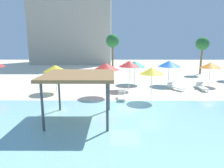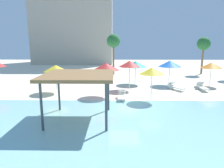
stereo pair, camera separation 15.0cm
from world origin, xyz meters
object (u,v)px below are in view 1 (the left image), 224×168
beach_umbrella_red_4 (106,66)px  palm_tree_0 (113,42)px  lounge_chair_2 (122,95)px  shade_pavilion (79,77)px  lounge_chair_0 (175,86)px  beach_umbrella_teal_3 (135,64)px  beach_umbrella_blue_7 (169,64)px  palm_tree_1 (202,44)px  beach_umbrella_orange_6 (211,65)px  beach_umbrella_yellow_0 (152,71)px  beach_umbrella_red_1 (129,64)px  lounge_chair_1 (201,87)px  beach_umbrella_yellow_2 (55,68)px

beach_umbrella_red_4 → palm_tree_0: bearing=87.4°
beach_umbrella_red_4 → lounge_chair_2: 2.91m
shade_pavilion → beach_umbrella_red_4: bearing=76.8°
shade_pavilion → lounge_chair_0: bearing=44.9°
lounge_chair_0 → palm_tree_0: (-6.25, 9.71, 4.36)m
beach_umbrella_teal_3 → palm_tree_0: palm_tree_0 is taller
lounge_chair_0 → palm_tree_0: bearing=-177.4°
lounge_chair_2 → beach_umbrella_blue_7: bearing=140.6°
beach_umbrella_teal_3 → lounge_chair_2: beach_umbrella_teal_3 is taller
beach_umbrella_teal_3 → palm_tree_0: 7.70m
palm_tree_0 → palm_tree_1: (13.01, 0.59, -0.39)m
beach_umbrella_teal_3 → beach_umbrella_orange_6: beach_umbrella_teal_3 is taller
beach_umbrella_yellow_0 → beach_umbrella_red_4: size_ratio=0.93×
beach_umbrella_red_4 → beach_umbrella_yellow_0: bearing=-22.6°
shade_pavilion → lounge_chair_0: 11.75m
beach_umbrella_yellow_0 → beach_umbrella_blue_7: 6.89m
beach_umbrella_yellow_0 → beach_umbrella_red_1: 4.34m
beach_umbrella_red_4 → palm_tree_1: bearing=43.0°
beach_umbrella_teal_3 → beach_umbrella_orange_6: bearing=-6.2°
beach_umbrella_yellow_0 → beach_umbrella_red_1: bearing=110.0°
beach_umbrella_red_4 → palm_tree_0: size_ratio=0.50×
lounge_chair_1 → lounge_chair_2: (-8.03, -3.47, 0.00)m
beach_umbrella_orange_6 → beach_umbrella_yellow_0: bearing=-141.5°
beach_umbrella_yellow_2 → lounge_chair_1: beach_umbrella_yellow_2 is taller
beach_umbrella_yellow_2 → palm_tree_0: 12.29m
beach_umbrella_yellow_2 → palm_tree_0: size_ratio=0.45×
beach_umbrella_yellow_0 → beach_umbrella_yellow_2: beach_umbrella_yellow_0 is taller
beach_umbrella_teal_3 → palm_tree_0: size_ratio=0.45×
beach_umbrella_red_1 → beach_umbrella_teal_3: beach_umbrella_red_1 is taller
lounge_chair_1 → beach_umbrella_teal_3: bearing=-114.5°
beach_umbrella_orange_6 → beach_umbrella_blue_7: size_ratio=0.93×
beach_umbrella_yellow_2 → beach_umbrella_teal_3: bearing=26.9°
beach_umbrella_yellow_2 → beach_umbrella_blue_7: beach_umbrella_blue_7 is taller
shade_pavilion → beach_umbrella_orange_6: bearing=39.1°
palm_tree_0 → palm_tree_1: palm_tree_0 is taller
beach_umbrella_teal_3 → beach_umbrella_blue_7: bearing=-8.7°
beach_umbrella_yellow_0 → beach_umbrella_red_4: beach_umbrella_red_4 is taller
beach_umbrella_teal_3 → palm_tree_1: palm_tree_1 is taller
shade_pavilion → palm_tree_1: 23.77m
beach_umbrella_orange_6 → lounge_chair_1: beach_umbrella_orange_6 is taller
beach_umbrella_yellow_0 → lounge_chair_1: (5.69, 3.79, -2.10)m
beach_umbrella_yellow_2 → palm_tree_1: (18.31, 11.41, 2.03)m
beach_umbrella_red_1 → palm_tree_1: size_ratio=0.53×
palm_tree_1 → beach_umbrella_red_1: bearing=-138.3°
beach_umbrella_teal_3 → beach_umbrella_red_4: (-3.06, -5.21, 0.35)m
beach_umbrella_red_4 → palm_tree_1: 18.63m
beach_umbrella_yellow_2 → beach_umbrella_red_4: size_ratio=0.88×
beach_umbrella_orange_6 → beach_umbrella_blue_7: bearing=175.8°
lounge_chair_2 → palm_tree_1: palm_tree_1 is taller
beach_umbrella_orange_6 → palm_tree_1: 8.92m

